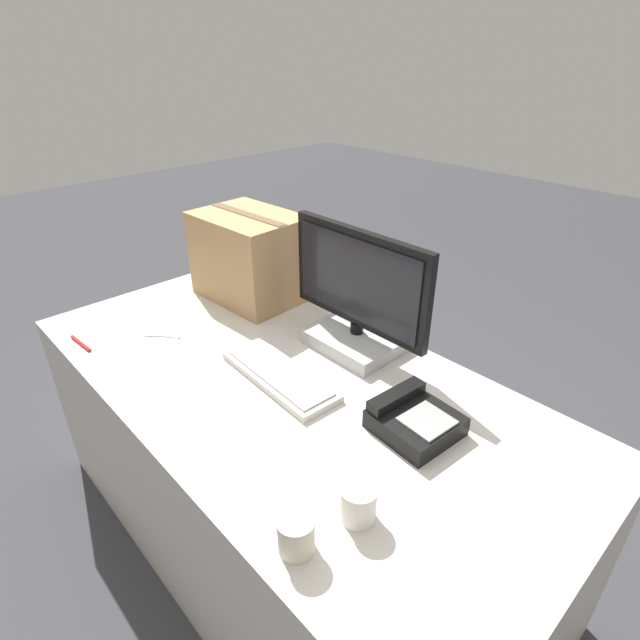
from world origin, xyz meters
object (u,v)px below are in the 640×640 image
Objects in this scene: spoon at (169,336)px; paper_cup_left at (296,534)px; keyboard at (279,375)px; pen_marker at (81,343)px; desk_phone at (414,420)px; paper_cup_right at (358,503)px; monitor at (358,303)px; cardboard_box at (250,256)px.

paper_cup_left is at bearing -55.45° from spoon.
keyboard reaches higher than pen_marker.
keyboard is 3.21× the size of pen_marker.
paper_cup_right is at bearing -69.03° from desk_phone.
cardboard_box is (-0.55, -0.03, 0.01)m from monitor.
spoon is (-0.88, -0.24, -0.03)m from desk_phone.
spoon is 0.45m from cardboard_box.
keyboard is 2.00× the size of desk_phone.
paper_cup_left reaches higher than keyboard.
desk_phone is at bearing 20.55° from pen_marker.
cardboard_box is at bearing 154.31° from keyboard.
monitor is at bearing 88.88° from keyboard.
monitor is 4.85× the size of spoon.
monitor is at bearing 0.31° from spoon.
cardboard_box reaches higher than desk_phone.
paper_cup_right is at bearing -18.28° from keyboard.
keyboard reaches higher than spoon.
pen_marker is (-1.03, -0.48, -0.03)m from desk_phone.
pen_marker is (-0.61, -0.37, -0.01)m from keyboard.
paper_cup_right reaches higher than spoon.
paper_cup_right is at bearing -46.58° from spoon.
paper_cup_right is 0.97m from spoon.
paper_cup_right is (0.03, 0.15, 0.00)m from paper_cup_left.
desk_phone is 1.60× the size of pen_marker.
monitor is 1.28× the size of keyboard.
keyboard is at bearing -93.97° from monitor.
monitor is at bearing 133.61° from paper_cup_right.
paper_cup_left is at bearing -32.81° from keyboard.
keyboard is at bearing -160.22° from desk_phone.
paper_cup_right is at bearing -25.01° from cardboard_box.
monitor reaches higher than pen_marker.
paper_cup_right is 0.79× the size of spoon.
desk_phone is 0.33m from paper_cup_right.
paper_cup_left is 0.96m from spoon.
cardboard_box is at bearing 147.92° from paper_cup_left.
monitor is 0.55m from cardboard_box.
keyboard is at bearing -27.00° from spoon.
desk_phone reaches higher than pen_marker.
spoon is at bearing -160.24° from desk_phone.
desk_phone is at bearing -26.90° from monitor.
keyboard is at bearing -28.55° from cardboard_box.
cardboard_box is (-0.95, 0.17, 0.14)m from desk_phone.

